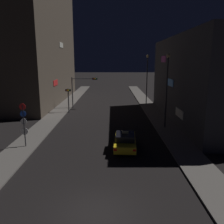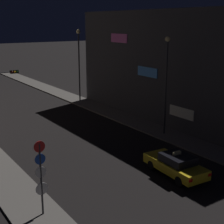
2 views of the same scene
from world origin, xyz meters
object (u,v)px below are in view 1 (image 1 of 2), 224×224
(traffic_light_overhead, at_px, (81,86))
(street_lamp_far_block, at_px, (146,72))
(taxi, at_px, (124,141))
(sign_pole_left, at_px, (23,123))
(street_lamp_near_block, at_px, (166,82))
(traffic_light_left_kerb, at_px, (67,95))

(traffic_light_overhead, distance_m, street_lamp_far_block, 11.47)
(taxi, relative_size, street_lamp_far_block, 0.54)
(street_lamp_far_block, bearing_deg, sign_pole_left, -123.23)
(street_lamp_near_block, bearing_deg, street_lamp_far_block, 90.00)
(taxi, xyz_separation_m, street_lamp_near_block, (4.90, 6.39, 4.52))
(sign_pole_left, relative_size, street_lamp_far_block, 0.46)
(traffic_light_overhead, xyz_separation_m, street_lamp_far_block, (10.87, 3.01, 2.05))
(traffic_light_left_kerb, relative_size, sign_pole_left, 0.93)
(traffic_light_overhead, relative_size, street_lamp_far_block, 0.59)
(traffic_light_left_kerb, distance_m, street_lamp_far_block, 14.47)
(street_lamp_near_block, height_order, street_lamp_far_block, street_lamp_far_block)
(taxi, xyz_separation_m, sign_pole_left, (-8.84, 0.31, 1.57))
(sign_pole_left, xyz_separation_m, street_lamp_near_block, (13.74, 6.08, 2.96))
(street_lamp_near_block, bearing_deg, traffic_light_left_kerb, 146.47)
(street_lamp_near_block, bearing_deg, traffic_light_overhead, 132.48)
(street_lamp_far_block, bearing_deg, taxi, -102.97)
(traffic_light_left_kerb, height_order, street_lamp_near_block, street_lamp_near_block)
(taxi, bearing_deg, sign_pole_left, 178.01)
(traffic_light_left_kerb, bearing_deg, street_lamp_far_block, 27.90)
(taxi, xyz_separation_m, traffic_light_overhead, (-5.97, 18.26, 2.92))
(taxi, height_order, street_lamp_far_block, street_lamp_far_block)
(street_lamp_near_block, distance_m, street_lamp_far_block, 14.90)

